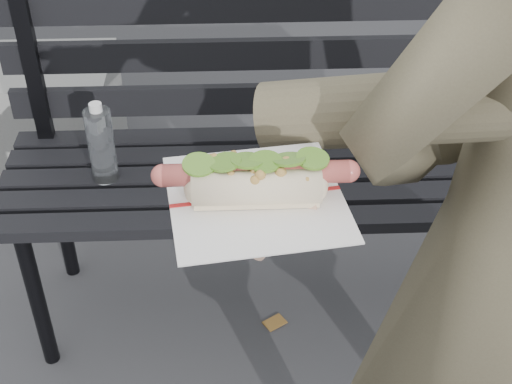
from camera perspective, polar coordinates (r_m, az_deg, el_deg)
The scene contains 3 objects.
park_bench at distance 1.82m, azimuth 3.09°, elevation 4.09°, with size 1.50×0.44×0.88m.
held_hotdog at distance 0.85m, azimuth 12.66°, elevation 5.14°, with size 0.62×0.32×0.20m.
fallen_leaves at distance 1.95m, azimuth 8.32°, elevation -14.29°, with size 3.87×3.11×0.00m.
Camera 1 is at (-0.06, -0.64, 1.52)m, focal length 50.00 mm.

